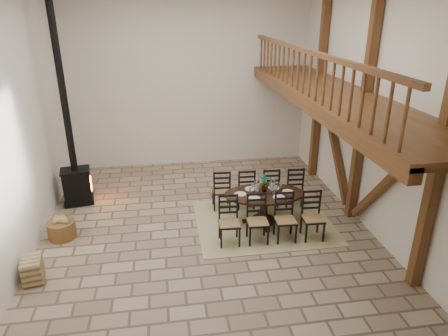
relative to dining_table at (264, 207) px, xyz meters
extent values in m
plane|color=tan|center=(-1.30, -0.01, -0.37)|extent=(8.00, 8.00, 0.00)
cube|color=silver|center=(-1.30, 3.99, 2.13)|extent=(7.00, 0.02, 5.00)
cube|color=silver|center=(-1.30, -4.01, 2.13)|extent=(7.00, 0.02, 5.00)
cube|color=silver|center=(-4.80, -0.01, 2.13)|extent=(0.02, 8.00, 5.00)
cube|color=silver|center=(2.20, -0.01, 2.13)|extent=(0.02, 8.00, 5.00)
cube|color=brown|center=(2.08, -2.51, 2.13)|extent=(0.18, 0.18, 5.00)
cube|color=brown|center=(2.08, -0.01, 2.13)|extent=(0.18, 0.18, 5.00)
cube|color=brown|center=(2.08, 2.49, 2.13)|extent=(0.18, 0.18, 5.00)
cube|color=brown|center=(2.08, -1.26, 1.03)|extent=(0.14, 2.16, 2.54)
cube|color=brown|center=(2.08, 1.24, 1.03)|extent=(0.14, 2.16, 2.54)
cube|color=brown|center=(2.08, -0.01, 2.43)|extent=(0.20, 7.80, 0.20)
cube|color=brown|center=(1.40, -0.01, 2.48)|extent=(1.60, 7.80, 0.12)
cube|color=brown|center=(0.70, -0.01, 2.38)|extent=(0.18, 7.80, 0.22)
cube|color=brown|center=(0.70, -0.01, 3.38)|extent=(0.09, 7.60, 0.09)
cube|color=brown|center=(0.70, -0.01, 2.96)|extent=(0.06, 7.60, 0.86)
cube|color=tan|center=(0.00, 0.00, -0.36)|extent=(3.00, 2.50, 0.02)
ellipsoid|color=black|center=(0.00, 0.00, 0.34)|extent=(1.81, 1.15, 0.04)
cylinder|color=black|center=(0.00, 0.00, -0.03)|extent=(0.17, 0.17, 0.65)
cylinder|color=black|center=(0.00, 0.00, -0.32)|extent=(0.54, 0.54, 0.06)
cube|color=#9C7648|center=(-0.91, -0.74, 0.10)|extent=(0.45, 0.43, 0.04)
cube|color=black|center=(-0.91, -0.74, -0.15)|extent=(0.43, 0.43, 0.45)
cube|color=black|center=(-0.90, -0.55, 0.37)|extent=(0.37, 0.05, 0.58)
cube|color=#9C7648|center=(-0.33, -0.76, 0.10)|extent=(0.45, 0.43, 0.04)
cube|color=black|center=(-0.33, -0.76, -0.15)|extent=(0.43, 0.43, 0.45)
cube|color=black|center=(-0.32, -0.58, 0.37)|extent=(0.37, 0.05, 0.58)
cube|color=#9C7648|center=(0.26, -0.79, 0.10)|extent=(0.45, 0.43, 0.04)
cube|color=black|center=(0.26, -0.79, -0.15)|extent=(0.43, 0.43, 0.45)
cube|color=black|center=(0.27, -0.61, 0.37)|extent=(0.37, 0.05, 0.58)
cube|color=#9C7648|center=(0.84, -0.82, 0.10)|extent=(0.45, 0.43, 0.04)
cube|color=black|center=(0.84, -0.82, -0.15)|extent=(0.43, 0.43, 0.45)
cube|color=black|center=(0.85, -0.63, 0.37)|extent=(0.37, 0.05, 0.58)
cube|color=#9C7648|center=(-0.84, 0.81, 0.10)|extent=(0.45, 0.43, 0.04)
cube|color=black|center=(-0.84, 0.81, -0.15)|extent=(0.43, 0.43, 0.45)
cube|color=black|center=(-0.85, 0.63, 0.37)|extent=(0.37, 0.05, 0.58)
cube|color=#9C7648|center=(-0.26, 0.79, 0.10)|extent=(0.45, 0.43, 0.04)
cube|color=black|center=(-0.26, 0.79, -0.15)|extent=(0.43, 0.43, 0.45)
cube|color=black|center=(-0.27, 0.60, 0.37)|extent=(0.37, 0.05, 0.58)
cube|color=#9C7648|center=(0.33, 0.76, 0.10)|extent=(0.45, 0.43, 0.04)
cube|color=black|center=(0.33, 0.76, -0.15)|extent=(0.43, 0.43, 0.45)
cube|color=black|center=(0.32, 0.58, 0.37)|extent=(0.37, 0.05, 0.58)
cube|color=#9C7648|center=(0.91, 0.74, 0.10)|extent=(0.45, 0.43, 0.04)
cube|color=black|center=(0.91, 0.74, -0.15)|extent=(0.43, 0.43, 0.45)
cube|color=black|center=(0.90, 0.55, 0.37)|extent=(0.37, 0.05, 0.58)
cube|color=silver|center=(0.00, 0.00, 0.37)|extent=(1.39, 0.74, 0.01)
cube|color=white|center=(0.00, 0.00, 0.45)|extent=(0.89, 0.33, 0.18)
cylinder|color=white|center=(-0.17, 0.01, 0.53)|extent=(0.12, 0.12, 0.34)
cylinder|color=white|center=(0.17, -0.01, 0.53)|extent=(0.12, 0.12, 0.34)
cylinder|color=white|center=(-0.17, 0.01, 0.44)|extent=(0.06, 0.06, 0.16)
cylinder|color=white|center=(0.17, -0.01, 0.44)|extent=(0.06, 0.06, 0.16)
imported|color=#4C723F|center=(0.00, 0.05, 0.56)|extent=(0.22, 0.15, 0.41)
cube|color=black|center=(-4.29, 1.66, -0.32)|extent=(0.77, 0.64, 0.11)
cube|color=black|center=(-4.29, 1.66, 0.11)|extent=(0.71, 0.57, 0.74)
cube|color=#FF590C|center=(-3.97, 1.71, 0.11)|extent=(0.07, 0.30, 0.30)
cube|color=black|center=(-4.29, 1.66, 0.50)|extent=(0.75, 0.62, 0.04)
cylinder|color=black|center=(-4.29, 1.66, 2.58)|extent=(0.16, 0.16, 4.11)
cylinder|color=brown|center=(-4.36, 0.04, -0.18)|extent=(0.57, 0.57, 0.37)
cube|color=tan|center=(-4.36, 0.04, 0.05)|extent=(0.31, 0.31, 0.11)
cube|color=tan|center=(-4.55, -1.39, -0.14)|extent=(0.41, 0.51, 0.46)
camera|label=1|loc=(-2.11, -7.69, 4.20)|focal=32.00mm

